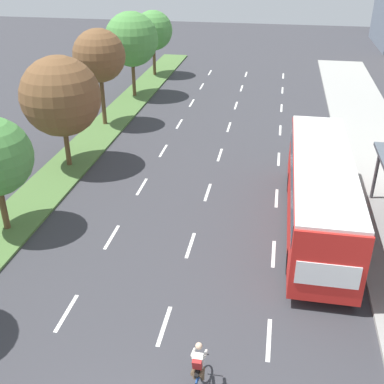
{
  "coord_description": "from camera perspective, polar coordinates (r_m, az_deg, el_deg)",
  "views": [
    {
      "loc": [
        3.1,
        -6.59,
        11.59
      ],
      "look_at": [
        -0.39,
        12.59,
        1.2
      ],
      "focal_mm": 44.9,
      "sensor_mm": 36.0,
      "label": 1
    }
  ],
  "objects": [
    {
      "name": "median_tree_fifth",
      "position": [
        39.33,
        -7.21,
        17.55
      ],
      "size": [
        4.16,
        4.16,
        6.53
      ],
      "color": "brown",
      "rests_on": "median_strip"
    },
    {
      "name": "lane_divider_center",
      "position": [
        26.79,
        2.66,
        2.39
      ],
      "size": [
        0.14,
        45.72,
        0.01
      ],
      "color": "white",
      "rests_on": "ground"
    },
    {
      "name": "lane_divider_right",
      "position": [
        26.61,
        10.15,
        1.77
      ],
      "size": [
        0.14,
        45.72,
        0.01
      ],
      "color": "white",
      "rests_on": "ground"
    },
    {
      "name": "median_strip",
      "position": [
        31.14,
        -12.01,
        5.68
      ],
      "size": [
        2.6,
        52.0,
        0.12
      ],
      "primitive_type": "cube",
      "color": "#4C7038",
      "rests_on": "ground"
    },
    {
      "name": "cyclist",
      "position": [
        14.43,
        0.73,
        -20.39
      ],
      "size": [
        0.46,
        1.82,
        1.71
      ],
      "color": "black",
      "rests_on": "ground"
    },
    {
      "name": "median_tree_fourth",
      "position": [
        32.98,
        -10.98,
        15.59
      ],
      "size": [
        3.44,
        3.44,
        6.37
      ],
      "color": "brown",
      "rests_on": "median_strip"
    },
    {
      "name": "lane_divider_left",
      "position": [
        27.41,
        -4.61,
        2.95
      ],
      "size": [
        0.14,
        45.72,
        0.01
      ],
      "color": "white",
      "rests_on": "ground"
    },
    {
      "name": "bus",
      "position": [
        21.35,
        14.98,
        0.53
      ],
      "size": [
        2.54,
        11.29,
        3.37
      ],
      "color": "red",
      "rests_on": "ground"
    },
    {
      "name": "median_tree_farthest",
      "position": [
        45.92,
        -4.64,
        18.58
      ],
      "size": [
        3.5,
        3.5,
        5.74
      ],
      "color": "brown",
      "rests_on": "median_strip"
    },
    {
      "name": "median_tree_third",
      "position": [
        26.93,
        -15.34,
        10.88
      ],
      "size": [
        4.29,
        4.29,
        6.12
      ],
      "color": "brown",
      "rests_on": "median_strip"
    },
    {
      "name": "sidewalk_right",
      "position": [
        29.62,
        21.45,
        3.14
      ],
      "size": [
        4.5,
        52.0,
        0.15
      ],
      "primitive_type": "cube",
      "color": "#9E9E99",
      "rests_on": "ground"
    }
  ]
}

